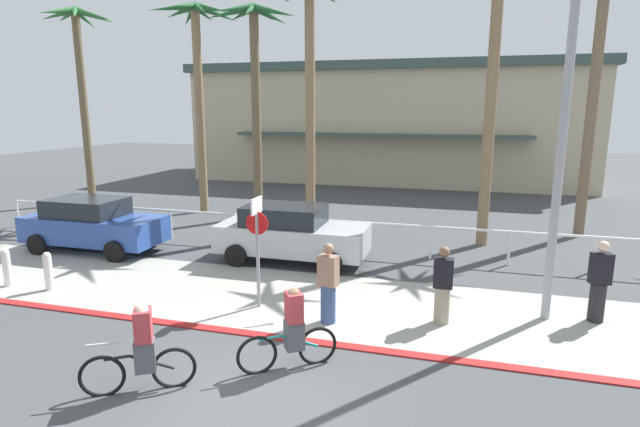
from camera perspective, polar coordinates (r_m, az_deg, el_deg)
The scene contains 22 objects.
ground_plane at distance 17.43m, azimuth 5.32°, elevation -3.15°, with size 80.00×80.00×0.00m, color #424447.
sidewalk_strip at distance 12.05m, azimuth 0.08°, elevation -10.02°, with size 44.00×4.00×0.02m, color #9E9E93.
curb_paint at distance 10.31m, azimuth -3.06°, elevation -13.98°, with size 44.00×0.24×0.03m, color maroon.
building_backdrop at distance 33.63m, azimuth 7.95°, elevation 10.17°, with size 23.96×10.87×7.07m.
rail_fence at distance 15.80m, azimuth 4.36°, elevation -1.58°, with size 26.79×0.08×1.04m.
stop_sign_bike_lane at distance 11.39m, azimuth -7.09°, elevation -2.59°, with size 0.52×0.56×2.56m.
bollard_0 at distance 14.37m, azimuth -28.33°, elevation -5.71°, with size 0.20×0.20×1.00m.
bollard_1 at distance 15.21m, azimuth -31.85°, elevation -5.17°, with size 0.20×0.20×1.00m.
streetlight_curb at distance 11.15m, azimuth 26.05°, elevation 9.51°, with size 0.24×2.54×7.50m.
palm_tree_0 at distance 26.60m, azimuth -25.47°, elevation 15.25°, with size 3.60×3.63×8.96m.
palm_tree_1 at distance 22.53m, azimuth -13.69°, elevation 16.67°, with size 2.93×3.16×8.71m.
palm_tree_2 at distance 21.02m, azimuth -7.43°, elevation 17.03°, with size 3.57×3.25×8.46m.
palm_tree_3 at distance 18.57m, azimuth -1.13°, elevation 17.30°, with size 2.76×3.10×8.70m.
palm_tree_4 at distance 17.27m, azimuth 19.06°, elevation 17.11°, with size 2.82×2.90×9.00m.
palm_tree_5 at distance 20.07m, azimuth 29.02°, elevation 17.71°, with size 3.28×2.90×9.43m.
car_blue_0 at distance 17.61m, azimuth -24.26°, elevation -1.09°, with size 4.40×2.02×1.69m.
car_silver_1 at distance 14.94m, azimuth -3.33°, elevation -2.22°, with size 4.40×2.02×1.69m.
cyclist_black_0 at distance 8.83m, azimuth -19.48°, elevation -14.42°, with size 1.61×0.96×1.50m.
cyclist_teal_1 at distance 9.04m, azimuth -3.23°, elevation -13.08°, with size 1.53×1.09×1.50m.
pedestrian_0 at distance 11.01m, azimuth 13.68°, elevation -8.24°, with size 0.40×0.32×1.70m.
pedestrian_1 at distance 10.72m, azimuth 0.93°, elevation -8.24°, with size 0.45×0.38×1.76m.
pedestrian_2 at distance 12.28m, azimuth 28.96°, elevation -7.05°, with size 0.46×0.40×1.79m.
Camera 1 is at (3.06, -6.55, 4.51)m, focal length 28.35 mm.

